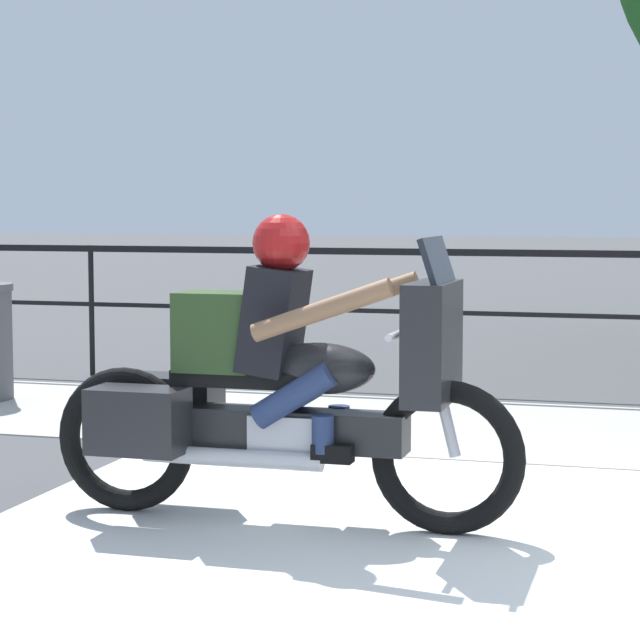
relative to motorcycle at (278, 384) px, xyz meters
The scene contains 4 objects.
ground_plane 1.89m from the motorcycle, 14.65° to the right, with size 120.00×120.00×0.00m, color #4C4C4F.
sidewalk_band 3.48m from the motorcycle, 60.23° to the left, with size 44.00×2.40×0.01m, color #B7B2A8.
crosswalk_band 1.03m from the motorcycle, 59.59° to the right, with size 3.66×6.00×0.01m, color silver.
motorcycle is the anchor object (origin of this frame).
Camera 1 is at (0.24, -5.49, 1.61)m, focal length 70.00 mm.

